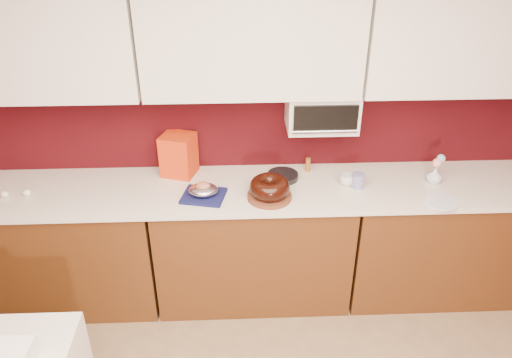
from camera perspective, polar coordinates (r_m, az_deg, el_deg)
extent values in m
cube|color=#3C080C|center=(3.41, -0.54, 6.79)|extent=(4.00, 0.02, 2.50)
cube|color=#532D10|center=(3.76, -21.23, -7.48)|extent=(1.31, 0.58, 0.86)
cube|color=#532D10|center=(3.56, -0.31, -7.46)|extent=(1.31, 0.58, 0.86)
cube|color=#532D10|center=(3.83, 20.16, -6.50)|extent=(1.31, 0.58, 0.86)
cube|color=silver|center=(3.30, -0.33, -1.25)|extent=(4.00, 0.62, 0.04)
cube|color=white|center=(3.30, -25.12, 14.27)|extent=(1.31, 0.33, 0.70)
cube|color=white|center=(3.06, -0.49, 15.94)|extent=(1.31, 0.33, 0.70)
cube|color=white|center=(3.38, 23.59, 14.90)|extent=(1.31, 0.33, 0.70)
cube|color=white|center=(3.27, 7.51, 7.88)|extent=(0.45, 0.30, 0.25)
cube|color=black|center=(3.13, 7.96, 6.78)|extent=(0.40, 0.02, 0.18)
cylinder|color=silver|center=(3.14, 7.91, 5.41)|extent=(0.42, 0.02, 0.02)
cylinder|color=brown|center=(3.17, 1.55, -1.99)|extent=(0.36, 0.36, 0.03)
torus|color=black|center=(3.14, 1.57, -0.95)|extent=(0.29, 0.29, 0.10)
cube|color=#121646|center=(3.20, -6.00, -1.92)|extent=(0.30, 0.27, 0.02)
ellipsoid|color=silver|center=(3.18, -6.04, -1.23)|extent=(0.19, 0.16, 0.07)
ellipsoid|color=#B06B50|center=(3.16, -6.06, -0.84)|extent=(0.11, 0.10, 0.06)
cube|color=#B8150C|center=(3.43, -8.82, 2.75)|extent=(0.26, 0.25, 0.29)
cylinder|color=black|center=(3.39, 3.07, 0.34)|extent=(0.26, 0.26, 0.04)
imported|color=silver|center=(3.35, 10.36, 0.04)|extent=(0.12, 0.12, 0.09)
cylinder|color=navy|center=(3.34, 11.60, -0.18)|extent=(0.10, 0.10, 0.10)
imported|color=silver|center=(3.53, 19.74, 0.50)|extent=(0.09, 0.09, 0.12)
sphere|color=pink|center=(3.49, 19.98, 1.74)|extent=(0.06, 0.06, 0.06)
sphere|color=#83B6D2|center=(3.50, 20.39, 2.22)|extent=(0.06, 0.06, 0.06)
cylinder|color=white|center=(3.34, 20.49, -2.47)|extent=(0.23, 0.23, 0.01)
cylinder|color=brown|center=(3.48, 5.94, 1.65)|extent=(0.04, 0.04, 0.10)
ellipsoid|color=white|center=(3.56, -26.78, -1.57)|extent=(0.05, 0.04, 0.04)
ellipsoid|color=white|center=(3.52, -24.71, -1.43)|extent=(0.07, 0.06, 0.04)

